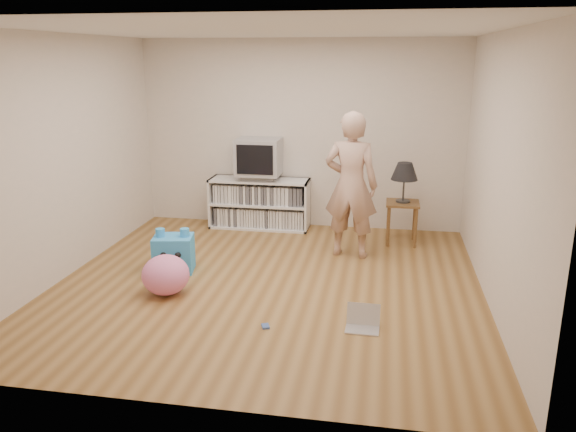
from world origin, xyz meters
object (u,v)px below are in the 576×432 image
(side_table, at_px, (402,212))
(person, at_px, (351,185))
(dvd_deck, at_px, (259,177))
(laptop, at_px, (363,322))
(plush_blue, at_px, (174,253))
(table_lamp, at_px, (405,172))
(crt_tv, at_px, (259,157))
(media_unit, at_px, (260,203))
(plush_pink, at_px, (166,275))

(side_table, height_order, person, person)
(dvd_deck, bearing_deg, side_table, -10.61)
(laptop, height_order, plush_blue, plush_blue)
(dvd_deck, distance_m, table_lamp, 2.02)
(crt_tv, relative_size, person, 0.34)
(table_lamp, bearing_deg, crt_tv, 169.48)
(side_table, height_order, laptop, side_table)
(side_table, bearing_deg, crt_tv, 169.48)
(dvd_deck, bearing_deg, laptop, -60.92)
(crt_tv, relative_size, laptop, 1.97)
(side_table, distance_m, person, 0.99)
(media_unit, relative_size, dvd_deck, 3.11)
(side_table, bearing_deg, table_lamp, 0.00)
(dvd_deck, height_order, side_table, dvd_deck)
(crt_tv, xyz_separation_m, side_table, (1.97, -0.37, -0.60))
(dvd_deck, distance_m, crt_tv, 0.29)
(table_lamp, xyz_separation_m, plush_pink, (-2.41, -2.09, -0.74))
(plush_pink, bearing_deg, media_unit, 80.12)
(media_unit, relative_size, plush_blue, 2.79)
(side_table, distance_m, table_lamp, 0.53)
(laptop, bearing_deg, plush_blue, 156.02)
(table_lamp, bearing_deg, dvd_deck, 169.39)
(person, height_order, plush_pink, person)
(plush_blue, xyz_separation_m, plush_pink, (0.15, -0.62, -0.01))
(crt_tv, xyz_separation_m, plush_pink, (-0.43, -2.46, -0.81))
(media_unit, xyz_separation_m, dvd_deck, (0.00, -0.02, 0.39))
(crt_tv, distance_m, plush_pink, 2.62)
(media_unit, bearing_deg, laptop, -61.05)
(laptop, bearing_deg, media_unit, 120.34)
(crt_tv, height_order, side_table, crt_tv)
(dvd_deck, relative_size, plush_pink, 0.93)
(media_unit, height_order, table_lamp, table_lamp)
(person, bearing_deg, plush_blue, 31.91)
(side_table, xyz_separation_m, plush_blue, (-2.56, -1.47, -0.20))
(dvd_deck, xyz_separation_m, person, (1.34, -0.97, 0.14))
(side_table, height_order, plush_blue, side_table)
(side_table, bearing_deg, plush_blue, -150.19)
(media_unit, xyz_separation_m, crt_tv, (0.00, -0.02, 0.67))
(dvd_deck, bearing_deg, table_lamp, -10.61)
(crt_tv, xyz_separation_m, laptop, (1.60, -2.87, -0.96))
(media_unit, xyz_separation_m, side_table, (1.97, -0.39, 0.07))
(side_table, height_order, plush_pink, side_table)
(laptop, relative_size, plush_pink, 0.63)
(laptop, bearing_deg, plush_pink, 169.94)
(media_unit, height_order, plush_pink, media_unit)
(crt_tv, bearing_deg, table_lamp, -10.52)
(plush_blue, bearing_deg, laptop, -36.29)
(crt_tv, relative_size, side_table, 1.09)
(side_table, xyz_separation_m, plush_pink, (-2.41, -2.09, -0.21))
(crt_tv, relative_size, plush_pink, 1.24)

